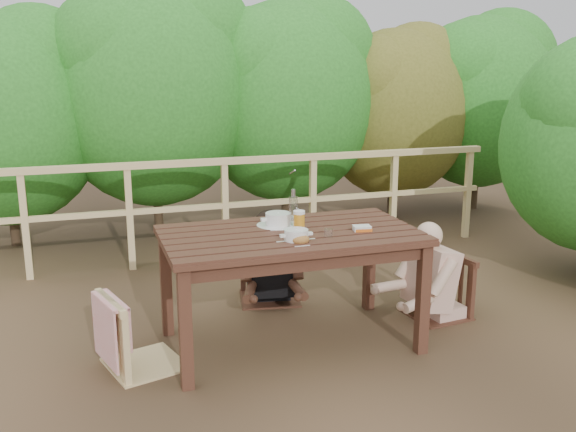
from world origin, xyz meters
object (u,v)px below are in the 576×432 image
object	(u,v)px
tumbler	(328,234)
butter_tub	(362,229)
woman	(268,229)
soup_far	(278,220)
table	(290,289)
beer_glass	(299,222)
diner_right	(443,238)
chair_far	(269,244)
bottle	(293,208)
soup_near	(296,236)
chair_right	(438,261)
bread_roll	(301,240)
chair_left	(142,297)

from	to	relation	value
tumbler	butter_tub	world-z (taller)	tumbler
woman	soup_far	size ratio (longest dim) A/B	3.94
table	beer_glass	size ratio (longest dim) A/B	11.15
diner_right	tumbler	world-z (taller)	diner_right
chair_far	bottle	bearing A→B (deg)	-81.40
beer_glass	diner_right	bearing A→B (deg)	5.58
table	woman	distance (m)	0.90
soup_near	beer_glass	bearing A→B (deg)	66.55
chair_right	bread_roll	size ratio (longest dim) A/B	7.66
bread_roll	tumbler	distance (m)	0.23
chair_left	soup_far	world-z (taller)	chair_left
soup_near	butter_tub	xyz separation A→B (m)	(0.49, 0.08, -0.02)
chair_far	bread_roll	bearing A→B (deg)	-85.59
bottle	beer_glass	bearing A→B (deg)	-94.74
soup_near	bottle	world-z (taller)	bottle
chair_far	beer_glass	bearing A→B (deg)	-81.91
chair_left	soup_near	xyz separation A→B (m)	(0.97, -0.18, 0.36)
chair_far	table	bearing A→B (deg)	-86.21
chair_far	woman	xyz separation A→B (m)	(0.00, 0.02, 0.12)
chair_left	bottle	world-z (taller)	bottle
woman	bottle	size ratio (longest dim) A/B	4.45
diner_right	bottle	size ratio (longest dim) A/B	4.63
diner_right	chair_right	bearing A→B (deg)	83.27
tumbler	butter_tub	bearing A→B (deg)	13.38
table	chair_left	world-z (taller)	chair_left
soup_far	tumbler	xyz separation A→B (m)	(0.22, -0.39, -0.02)
chair_left	table	bearing A→B (deg)	-104.32
chair_far	tumbler	size ratio (longest dim) A/B	14.30
beer_glass	soup_far	bearing A→B (deg)	114.49
table	beer_glass	xyz separation A→B (m)	(0.06, 0.01, 0.47)
table	soup_near	world-z (taller)	soup_near
soup_far	soup_near	bearing A→B (deg)	-91.14
chair_far	butter_tub	size ratio (longest dim) A/B	8.04
bottle	butter_tub	size ratio (longest dim) A/B	2.27
diner_right	bottle	xyz separation A→B (m)	(-1.18, 0.05, 0.30)
table	tumbler	bearing A→B (deg)	-43.96
chair_left	soup_near	bearing A→B (deg)	-116.59
table	tumbler	size ratio (longest dim) A/B	25.70
table	bottle	world-z (taller)	bottle
chair_left	chair_right	size ratio (longest dim) A/B	1.08
diner_right	beer_glass	distance (m)	1.22
beer_glass	tumbler	xyz separation A→B (m)	(0.13, -0.20, -0.04)
diner_right	bread_roll	xyz separation A→B (m)	(-1.27, -0.39, 0.20)
tumbler	table	bearing A→B (deg)	136.04
chair_left	chair_far	distance (m)	1.41
soup_near	bread_roll	size ratio (longest dim) A/B	2.29
chair_left	bread_roll	bearing A→B (deg)	-119.58
chair_far	chair_right	size ratio (longest dim) A/B	1.09
chair_left	butter_tub	distance (m)	1.51
chair_right	beer_glass	xyz separation A→B (m)	(-1.16, -0.12, 0.43)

